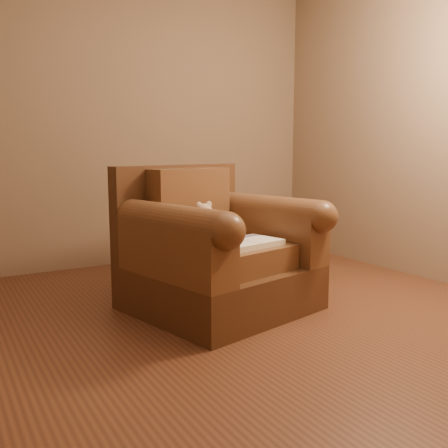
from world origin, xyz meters
TOP-DOWN VIEW (x-y plane):
  - floor at (0.00, 0.00)m, footprint 4.00×4.00m
  - room at (0.00, 0.00)m, footprint 4.02×4.02m
  - armchair at (0.07, 0.37)m, footprint 1.28×1.24m
  - teddy_bear at (0.05, 0.45)m, footprint 0.20×0.22m
  - guidebook at (0.14, 0.11)m, footprint 0.53×0.38m
  - side_table at (0.94, 0.64)m, footprint 0.35×0.35m

SIDE VIEW (x-z plane):
  - floor at x=0.00m, z-range 0.00..0.00m
  - side_table at x=0.94m, z-range 0.02..0.51m
  - armchair at x=0.07m, z-range -0.11..0.86m
  - guidebook at x=0.14m, z-range 0.46..0.50m
  - teddy_bear at x=0.05m, z-range 0.43..0.70m
  - room at x=0.00m, z-range 0.36..3.07m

